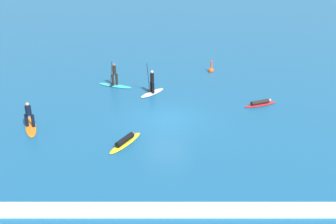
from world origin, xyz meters
TOP-DOWN VIEW (x-y plane):
  - ground_plane at (0.00, 0.00)m, footprint 120.00×120.00m
  - surfer_on_teal_board at (-4.11, 6.25)m, footprint 2.95×1.74m
  - surfer_on_red_board at (6.59, 2.35)m, footprint 2.54×1.48m
  - surfer_on_white_board at (-1.10, 4.62)m, footprint 2.05×2.36m
  - surfer_on_orange_board at (-8.45, -1.22)m, footprint 1.69×3.17m
  - surfer_on_yellow_board at (-2.35, -3.38)m, footprint 1.93×2.86m
  - marker_buoy at (3.86, 9.86)m, footprint 0.49×0.49m
  - wave_crest at (0.00, -9.54)m, footprint 22.10×0.90m

SIDE VIEW (x-z plane):
  - ground_plane at x=0.00m, z-range 0.00..0.00m
  - wave_crest at x=0.00m, z-range 0.00..0.18m
  - surfer_on_red_board at x=6.59m, z-range -0.05..0.32m
  - surfer_on_yellow_board at x=-2.35m, z-range -0.06..0.38m
  - marker_buoy at x=3.86m, z-range -0.39..0.76m
  - surfer_on_white_board at x=-1.10m, z-range -0.73..1.62m
  - surfer_on_orange_board at x=-8.45m, z-range -0.36..1.30m
  - surfer_on_teal_board at x=-4.11m, z-range -0.54..1.50m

